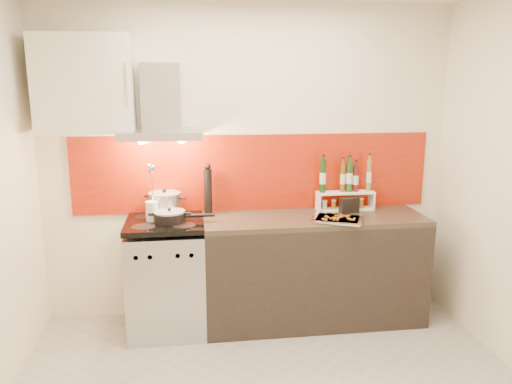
{
  "coord_description": "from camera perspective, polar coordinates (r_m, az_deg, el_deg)",
  "views": [
    {
      "loc": [
        -0.5,
        -2.71,
        1.96
      ],
      "look_at": [
        0.0,
        0.95,
        1.15
      ],
      "focal_mm": 35.0,
      "sensor_mm": 36.0,
      "label": 1
    }
  ],
  "objects": [
    {
      "name": "utensil_jar",
      "position": [
        3.93,
        -11.83,
        -1.46
      ],
      "size": [
        0.1,
        0.15,
        0.47
      ],
      "color": "silver",
      "rests_on": "range_stove"
    },
    {
      "name": "backsplash",
      "position": [
        4.2,
        -0.13,
        2.23
      ],
      "size": [
        3.0,
        0.02,
        0.64
      ],
      "primitive_type": "cube",
      "color": "maroon",
      "rests_on": "back_wall"
    },
    {
      "name": "counter",
      "position": [
        4.22,
        6.54,
        -8.69
      ],
      "size": [
        1.8,
        0.6,
        0.9
      ],
      "color": "black",
      "rests_on": "ground"
    },
    {
      "name": "range_stove",
      "position": [
        4.1,
        -10.16,
        -9.57
      ],
      "size": [
        0.6,
        0.6,
        0.91
      ],
      "color": "#B7B7BA",
      "rests_on": "ground"
    },
    {
      "name": "stock_pot",
      "position": [
        4.09,
        -10.38,
        -1.33
      ],
      "size": [
        0.26,
        0.26,
        0.22
      ],
      "color": "#B7B7BA",
      "rests_on": "range_stove"
    },
    {
      "name": "step_shelf",
      "position": [
        4.28,
        10.2,
        0.29
      ],
      "size": [
        0.49,
        0.13,
        0.43
      ],
      "color": "white",
      "rests_on": "counter"
    },
    {
      "name": "baking_tray",
      "position": [
        3.97,
        9.31,
        -3.06
      ],
      "size": [
        0.47,
        0.43,
        0.03
      ],
      "color": "silver",
      "rests_on": "counter"
    },
    {
      "name": "caddy_box",
      "position": [
        4.22,
        10.6,
        -1.54
      ],
      "size": [
        0.17,
        0.1,
        0.13
      ],
      "primitive_type": "cube",
      "rotation": [
        0.0,
        0.0,
        0.19
      ],
      "color": "black",
      "rests_on": "counter"
    },
    {
      "name": "saute_pan",
      "position": [
        3.9,
        -9.73,
        -2.76
      ],
      "size": [
        0.47,
        0.24,
        0.11
      ],
      "color": "black",
      "rests_on": "range_stove"
    },
    {
      "name": "back_wall",
      "position": [
        4.19,
        -0.84,
        3.31
      ],
      "size": [
        3.4,
        0.02,
        2.6
      ],
      "primitive_type": "cube",
      "color": "silver",
      "rests_on": "ground"
    },
    {
      "name": "range_hood",
      "position": [
        3.96,
        -10.81,
        9.01
      ],
      "size": [
        0.62,
        0.5,
        0.61
      ],
      "color": "#B7B7BA",
      "rests_on": "back_wall"
    },
    {
      "name": "pepper_mill",
      "position": [
        4.09,
        -5.51,
        0.25
      ],
      "size": [
        0.07,
        0.07,
        0.42
      ],
      "color": "black",
      "rests_on": "counter"
    },
    {
      "name": "upper_cabinet",
      "position": [
        4.0,
        -18.98,
        11.58
      ],
      "size": [
        0.7,
        0.35,
        0.72
      ],
      "primitive_type": "cube",
      "color": "silver",
      "rests_on": "back_wall"
    }
  ]
}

